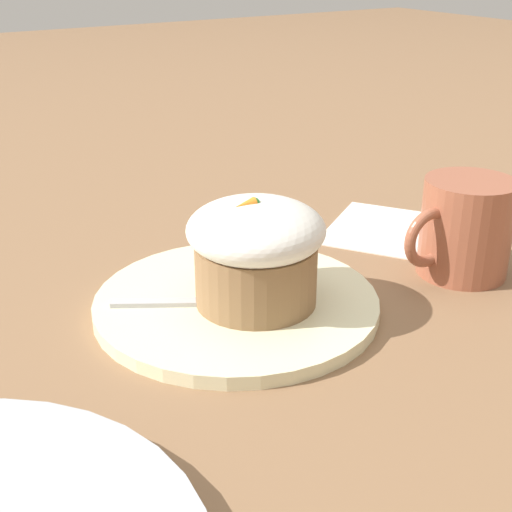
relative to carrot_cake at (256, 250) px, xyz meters
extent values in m
plane|color=#846042|center=(0.01, -0.01, -0.06)|extent=(4.00, 4.00, 0.00)
cylinder|color=beige|center=(0.01, -0.01, -0.05)|extent=(0.23, 0.23, 0.01)
cylinder|color=olive|center=(0.00, 0.00, -0.02)|extent=(0.10, 0.10, 0.05)
ellipsoid|color=white|center=(0.00, 0.00, 0.02)|extent=(0.11, 0.11, 0.05)
cone|color=orange|center=(0.01, 0.00, 0.04)|extent=(0.02, 0.01, 0.01)
sphere|color=green|center=(0.00, 0.00, 0.04)|extent=(0.01, 0.01, 0.01)
cube|color=#B7B7BC|center=(0.07, -0.03, -0.04)|extent=(0.08, 0.05, 0.00)
ellipsoid|color=#B7B7BC|center=(0.02, -0.01, -0.04)|extent=(0.06, 0.06, 0.01)
cylinder|color=#9E563D|center=(-0.20, 0.03, -0.01)|extent=(0.08, 0.08, 0.09)
torus|color=#9E563D|center=(-0.16, 0.03, -0.01)|extent=(0.05, 0.01, 0.05)
cube|color=white|center=(-0.21, -0.08, -0.06)|extent=(0.17, 0.17, 0.00)
camera|label=1|loc=(0.27, 0.43, 0.22)|focal=50.00mm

